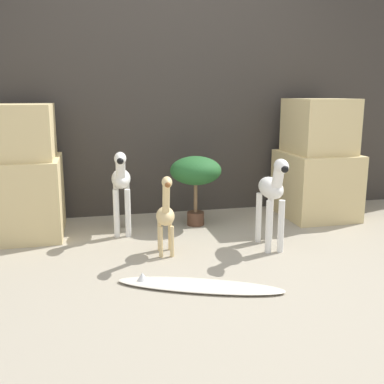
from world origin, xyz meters
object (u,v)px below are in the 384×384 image
Objects in this scene: zebra_left at (121,183)px; surfboard at (198,285)px; zebra_right at (272,193)px; giraffe_figurine at (166,213)px; potted_palm_front at (196,173)px.

zebra_left is 0.69× the size of surfboard.
zebra_right is 0.79m from giraffe_figurine.
zebra_right is at bearing -30.43° from zebra_left.
zebra_left reaches higher than surfboard.
zebra_right is 1.17× the size of giraffe_figurine.
potted_palm_front reaches higher than surfboard.
potted_palm_front is at bearing 77.24° from surfboard.
zebra_right is 0.98m from surfboard.
zebra_right is 1.00× the size of zebra_left.
giraffe_figurine is 0.79m from potted_palm_front.
giraffe_figurine is (-0.78, 0.03, -0.11)m from zebra_right.
zebra_right is 0.69× the size of surfboard.
zebra_left is 0.65m from potted_palm_front.
giraffe_figurine is at bearing 98.70° from surfboard.
surfboard is (0.09, -0.59, -0.30)m from giraffe_figurine.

